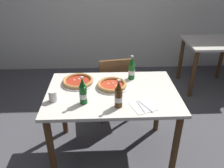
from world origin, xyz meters
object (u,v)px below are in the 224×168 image
Objects in this scene: chair_behind_table at (114,85)px; pizza_margherita_near at (112,85)px; beer_bottle_center at (132,69)px; beer_bottle_right at (83,92)px; paper_cup at (53,96)px; napkin_with_cutlery at (143,106)px; pizza_marinara_far at (78,81)px; beer_bottle_left at (119,96)px; dining_table_main at (112,102)px; dining_table_background at (211,52)px.

chair_behind_table is 2.79× the size of pizza_margherita_near.
beer_bottle_center and beer_bottle_right have the same top height.
beer_bottle_center reaches higher than paper_cup.
napkin_with_cutlery is 2.42× the size of paper_cup.
pizza_marinara_far is 1.43× the size of napkin_with_cutlery.
beer_bottle_left is 1.00× the size of beer_bottle_right.
beer_bottle_left reaches higher than pizza_marinara_far.
beer_bottle_right is at bearing -10.12° from paper_cup.
beer_bottle_left is (-0.01, -0.85, 0.37)m from chair_behind_table.
beer_bottle_right is at bearing -133.93° from pizza_margherita_near.
pizza_margherita_near is 1.23× the size of beer_bottle_center.
chair_behind_table reaches higher than pizza_margherita_near.
pizza_margherita_near is 1.23× the size of beer_bottle_right.
beer_bottle_right is 1.07× the size of napkin_with_cutlery.
pizza_margherita_near is at bearing 22.80° from paper_cup.
paper_cup is at bearing -151.91° from beer_bottle_center.
dining_table_main is 0.39m from pizza_marinara_far.
pizza_margherita_near is 1.32× the size of napkin_with_cutlery.
pizza_margherita_near is 0.93× the size of pizza_marinara_far.
dining_table_main is 3.65× the size of pizza_marinara_far.
paper_cup is at bearing -165.42° from dining_table_main.
dining_table_background is 2.24m from pizza_marinara_far.
dining_table_background is 3.24× the size of beer_bottle_right.
pizza_margherita_near is at bearing 96.45° from beer_bottle_left.
beer_bottle_center is (0.15, -0.36, 0.37)m from chair_behind_table.
dining_table_main is 4.86× the size of beer_bottle_center.
napkin_with_cutlery is at bearing -37.06° from pizza_marinara_far.
pizza_margherita_near is at bearing -140.21° from dining_table_background.
beer_bottle_left is 2.60× the size of paper_cup.
chair_behind_table is 1.06× the size of dining_table_background.
napkin_with_cutlery is at bearing 94.09° from chair_behind_table.
chair_behind_table is at bearing -153.05° from dining_table_background.
napkin_with_cutlery is at bearing -55.08° from pizza_margherita_near.
pizza_margherita_near is 3.21× the size of paper_cup.
pizza_margherita_near is 0.27m from beer_bottle_center.
beer_bottle_center is 0.62m from beer_bottle_right.
beer_bottle_right is at bearing -136.66° from beer_bottle_center.
dining_table_background is (1.50, 0.76, 0.11)m from chair_behind_table.
beer_bottle_left is at bearing -108.44° from beer_bottle_center.
beer_bottle_center is at bearing 43.34° from beer_bottle_right.
dining_table_main is 12.63× the size of paper_cup.
pizza_margherita_near is 0.42m from napkin_with_cutlery.
pizza_marinara_far is at bearing 102.49° from beer_bottle_right.
pizza_marinara_far is 0.37m from beer_bottle_right.
beer_bottle_left is 0.30m from beer_bottle_right.
beer_bottle_left is 0.56m from paper_cup.
beer_bottle_right is (-1.80, -1.55, 0.26)m from dining_table_background.
dining_table_background is at bearing 51.22° from napkin_with_cutlery.
beer_bottle_center reaches higher than chair_behind_table.
napkin_with_cutlery is (0.19, -0.87, 0.27)m from chair_behind_table.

